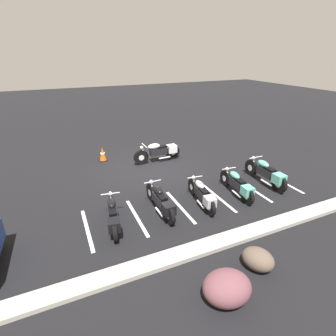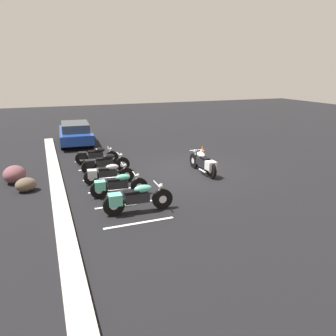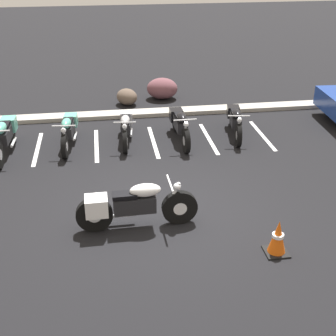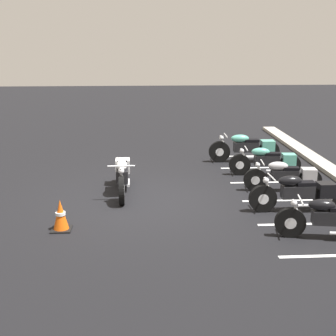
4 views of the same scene
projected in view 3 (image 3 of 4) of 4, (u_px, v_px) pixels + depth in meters
The scene contains 16 objects.
ground at pixel (165, 211), 9.25m from camera, with size 60.00×60.00×0.00m, color black.
motorcycle_white_featured at pixel (131, 205), 8.53m from camera, with size 2.25×0.63×0.89m.
parked_bike_0 at pixel (5, 135), 11.53m from camera, with size 0.62×2.22×0.87m.
parked_bike_1 at pixel (68, 129), 11.97m from camera, with size 0.57×2.02×0.79m.
parked_bike_2 at pixel (126, 126), 12.22m from camera, with size 0.56×1.95×0.77m.
parked_bike_3 at pixel (180, 124), 12.27m from camera, with size 0.58×2.08×0.82m.
parked_bike_4 at pixel (235, 120), 12.60m from camera, with size 0.66×1.98×0.78m.
concrete_curb at pixel (139, 113), 14.08m from camera, with size 18.00×0.50×0.12m, color #A8A399.
landscape_rock_0 at pixel (127, 97), 14.89m from camera, with size 0.76×0.62×0.51m, color brown.
landscape_rock_1 at pixel (162, 88), 15.40m from camera, with size 1.01×0.83×0.68m, color brown.
traffic_cone at pixel (278, 238), 7.91m from camera, with size 0.40×0.40×0.64m.
stall_line_1 at pixel (38, 149), 11.92m from camera, with size 0.10×2.10×0.00m, color white.
stall_line_2 at pixel (96, 145), 12.11m from camera, with size 0.10×2.10×0.00m, color white.
stall_line_3 at pixel (154, 142), 12.31m from camera, with size 0.10×2.10×0.00m, color white.
stall_line_4 at pixel (209, 138), 12.51m from camera, with size 0.10×2.10×0.00m, color white.
stall_line_5 at pixel (262, 135), 12.70m from camera, with size 0.10×2.10×0.00m, color white.
Camera 3 is at (-1.11, -7.80, 4.91)m, focal length 50.00 mm.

